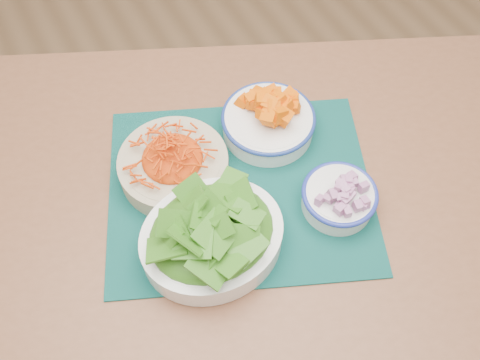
{
  "coord_description": "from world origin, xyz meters",
  "views": [
    {
      "loc": [
        -0.35,
        -0.49,
        1.66
      ],
      "look_at": [
        -0.09,
        0.0,
        0.78
      ],
      "focal_mm": 40.0,
      "sensor_mm": 36.0,
      "label": 1
    }
  ],
  "objects_px": {
    "lettuce_bowl": "(212,233)",
    "placemat": "(240,189)",
    "carrot_bowl": "(173,162)",
    "squash_bowl": "(269,117)",
    "table": "(232,224)",
    "onion_bowl": "(339,195)"
  },
  "relations": [
    {
      "from": "table",
      "to": "onion_bowl",
      "type": "distance_m",
      "value": 0.24
    },
    {
      "from": "placemat",
      "to": "lettuce_bowl",
      "type": "relative_size",
      "value": 1.93
    },
    {
      "from": "table",
      "to": "lettuce_bowl",
      "type": "distance_m",
      "value": 0.18
    },
    {
      "from": "table",
      "to": "carrot_bowl",
      "type": "bearing_deg",
      "value": 145.87
    },
    {
      "from": "carrot_bowl",
      "to": "lettuce_bowl",
      "type": "distance_m",
      "value": 0.18
    },
    {
      "from": "table",
      "to": "onion_bowl",
      "type": "height_order",
      "value": "onion_bowl"
    },
    {
      "from": "squash_bowl",
      "to": "table",
      "type": "bearing_deg",
      "value": -140.96
    },
    {
      "from": "table",
      "to": "squash_bowl",
      "type": "height_order",
      "value": "squash_bowl"
    },
    {
      "from": "placemat",
      "to": "carrot_bowl",
      "type": "xyz_separation_m",
      "value": [
        -0.1,
        0.09,
        0.04
      ]
    },
    {
      "from": "carrot_bowl",
      "to": "onion_bowl",
      "type": "height_order",
      "value": "carrot_bowl"
    },
    {
      "from": "squash_bowl",
      "to": "placemat",
      "type": "bearing_deg",
      "value": -140.28
    },
    {
      "from": "placemat",
      "to": "carrot_bowl",
      "type": "relative_size",
      "value": 1.86
    },
    {
      "from": "carrot_bowl",
      "to": "lettuce_bowl",
      "type": "bearing_deg",
      "value": -91.44
    },
    {
      "from": "table",
      "to": "placemat",
      "type": "relative_size",
      "value": 2.99
    },
    {
      "from": "placemat",
      "to": "squash_bowl",
      "type": "bearing_deg",
      "value": 62.77
    },
    {
      "from": "placemat",
      "to": "onion_bowl",
      "type": "xyz_separation_m",
      "value": [
        0.15,
        -0.12,
        0.04
      ]
    },
    {
      "from": "carrot_bowl",
      "to": "squash_bowl",
      "type": "xyz_separation_m",
      "value": [
        0.22,
        0.01,
        0.01
      ]
    },
    {
      "from": "onion_bowl",
      "to": "squash_bowl",
      "type": "bearing_deg",
      "value": 97.33
    },
    {
      "from": "carrot_bowl",
      "to": "placemat",
      "type": "bearing_deg",
      "value": -42.93
    },
    {
      "from": "lettuce_bowl",
      "to": "placemat",
      "type": "bearing_deg",
      "value": 41.12
    },
    {
      "from": "table",
      "to": "squash_bowl",
      "type": "relative_size",
      "value": 7.35
    },
    {
      "from": "placemat",
      "to": "onion_bowl",
      "type": "relative_size",
      "value": 2.88
    }
  ]
}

